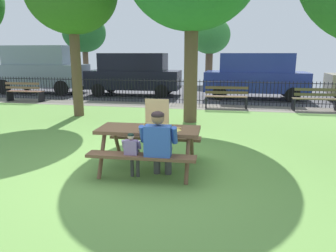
{
  "coord_description": "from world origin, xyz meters",
  "views": [
    {
      "loc": [
        1.59,
        -5.3,
        2.07
      ],
      "look_at": [
        0.43,
        0.36,
        0.75
      ],
      "focal_mm": 34.1,
      "sensor_mm": 36.0,
      "label": 1
    }
  ],
  "objects_px": {
    "pizza_slice_on_table": "(176,130)",
    "park_bench_right": "(316,100)",
    "parked_car_center": "(256,75)",
    "far_tree_left": "(84,33)",
    "park_bench_left": "(25,92)",
    "park_bench_center": "(226,97)",
    "adult_at_table": "(159,143)",
    "picnic_table_foreground": "(149,138)",
    "far_tree_midleft": "(210,36)",
    "child_at_table": "(132,151)",
    "parked_car_far_left": "(41,68)",
    "parked_car_left": "(134,73)",
    "pizza_box_open": "(155,123)"
  },
  "relations": [
    {
      "from": "pizza_box_open",
      "to": "park_bench_center",
      "type": "xyz_separation_m",
      "value": [
        1.08,
        7.0,
        -0.45
      ]
    },
    {
      "from": "far_tree_left",
      "to": "far_tree_midleft",
      "type": "distance_m",
      "value": 9.25
    },
    {
      "from": "child_at_table",
      "to": "parked_car_left",
      "type": "xyz_separation_m",
      "value": [
        -3.33,
        10.62,
        0.6
      ]
    },
    {
      "from": "pizza_slice_on_table",
      "to": "far_tree_left",
      "type": "xyz_separation_m",
      "value": [
        -10.07,
        17.42,
        2.77
      ]
    },
    {
      "from": "park_bench_left",
      "to": "park_bench_center",
      "type": "relative_size",
      "value": 0.99
    },
    {
      "from": "child_at_table",
      "to": "parked_car_far_left",
      "type": "xyz_separation_m",
      "value": [
        -8.45,
        10.62,
        0.8
      ]
    },
    {
      "from": "park_bench_center",
      "to": "parked_car_left",
      "type": "xyz_separation_m",
      "value": [
        -4.65,
        3.03,
        0.68
      ]
    },
    {
      "from": "far_tree_left",
      "to": "park_bench_center",
      "type": "bearing_deg",
      "value": -43.89
    },
    {
      "from": "parked_car_far_left",
      "to": "parked_car_left",
      "type": "height_order",
      "value": "parked_car_far_left"
    },
    {
      "from": "picnic_table_foreground",
      "to": "park_bench_right",
      "type": "height_order",
      "value": "park_bench_right"
    },
    {
      "from": "adult_at_table",
      "to": "park_bench_center",
      "type": "distance_m",
      "value": 7.6
    },
    {
      "from": "parked_car_far_left",
      "to": "adult_at_table",
      "type": "bearing_deg",
      "value": -49.93
    },
    {
      "from": "pizza_slice_on_table",
      "to": "park_bench_left",
      "type": "relative_size",
      "value": 0.17
    },
    {
      "from": "park_bench_left",
      "to": "park_bench_right",
      "type": "distance_m",
      "value": 11.92
    },
    {
      "from": "child_at_table",
      "to": "parked_car_left",
      "type": "bearing_deg",
      "value": 107.39
    },
    {
      "from": "park_bench_center",
      "to": "parked_car_center",
      "type": "bearing_deg",
      "value": 67.83
    },
    {
      "from": "parked_car_center",
      "to": "far_tree_left",
      "type": "distance_m",
      "value": 14.24
    },
    {
      "from": "pizza_slice_on_table",
      "to": "far_tree_left",
      "type": "bearing_deg",
      "value": 120.02
    },
    {
      "from": "picnic_table_foreground",
      "to": "pizza_box_open",
      "type": "relative_size",
      "value": 3.74
    },
    {
      "from": "pizza_slice_on_table",
      "to": "park_bench_right",
      "type": "xyz_separation_m",
      "value": [
        3.9,
        7.09,
        -0.36
      ]
    },
    {
      "from": "child_at_table",
      "to": "parked_car_center",
      "type": "relative_size",
      "value": 0.18
    },
    {
      "from": "child_at_table",
      "to": "far_tree_left",
      "type": "xyz_separation_m",
      "value": [
        -9.42,
        17.93,
        3.05
      ]
    },
    {
      "from": "picnic_table_foreground",
      "to": "parked_car_far_left",
      "type": "height_order",
      "value": "parked_car_far_left"
    },
    {
      "from": "park_bench_center",
      "to": "far_tree_midleft",
      "type": "distance_m",
      "value": 10.81
    },
    {
      "from": "pizza_box_open",
      "to": "parked_car_far_left",
      "type": "relative_size",
      "value": 0.1
    },
    {
      "from": "picnic_table_foreground",
      "to": "far_tree_midleft",
      "type": "relative_size",
      "value": 0.41
    },
    {
      "from": "far_tree_left",
      "to": "park_bench_left",
      "type": "bearing_deg",
      "value": -78.79
    },
    {
      "from": "park_bench_right",
      "to": "far_tree_left",
      "type": "bearing_deg",
      "value": 143.5
    },
    {
      "from": "picnic_table_foreground",
      "to": "parked_car_center",
      "type": "xyz_separation_m",
      "value": [
        2.41,
        10.08,
        0.5
      ]
    },
    {
      "from": "park_bench_right",
      "to": "parked_car_left",
      "type": "xyz_separation_m",
      "value": [
        -7.87,
        3.03,
        0.68
      ]
    },
    {
      "from": "picnic_table_foreground",
      "to": "park_bench_left",
      "type": "bearing_deg",
      "value": 136.81
    },
    {
      "from": "pizza_slice_on_table",
      "to": "adult_at_table",
      "type": "distance_m",
      "value": 0.51
    },
    {
      "from": "far_tree_midleft",
      "to": "pizza_slice_on_table",
      "type": "bearing_deg",
      "value": -87.31
    },
    {
      "from": "pizza_slice_on_table",
      "to": "park_bench_center",
      "type": "relative_size",
      "value": 0.17
    },
    {
      "from": "far_tree_midleft",
      "to": "park_bench_center",
      "type": "bearing_deg",
      "value": -81.77
    },
    {
      "from": "pizza_box_open",
      "to": "far_tree_midleft",
      "type": "bearing_deg",
      "value": 91.38
    },
    {
      "from": "child_at_table",
      "to": "park_bench_left",
      "type": "height_order",
      "value": "park_bench_left"
    },
    {
      "from": "parked_car_far_left",
      "to": "child_at_table",
      "type": "bearing_deg",
      "value": -51.49
    },
    {
      "from": "adult_at_table",
      "to": "parked_car_left",
      "type": "xyz_separation_m",
      "value": [
        -3.77,
        10.57,
        0.44
      ]
    },
    {
      "from": "parked_car_center",
      "to": "far_tree_left",
      "type": "xyz_separation_m",
      "value": [
        -11.98,
        7.31,
        2.45
      ]
    },
    {
      "from": "pizza_box_open",
      "to": "adult_at_table",
      "type": "relative_size",
      "value": 0.42
    },
    {
      "from": "park_bench_right",
      "to": "far_tree_left",
      "type": "relative_size",
      "value": 0.32
    },
    {
      "from": "adult_at_table",
      "to": "far_tree_midleft",
      "type": "bearing_deg",
      "value": 91.98
    },
    {
      "from": "parked_car_left",
      "to": "parked_car_center",
      "type": "bearing_deg",
      "value": -0.0
    },
    {
      "from": "picnic_table_foreground",
      "to": "child_at_table",
      "type": "relative_size",
      "value": 2.27
    },
    {
      "from": "park_bench_center",
      "to": "adult_at_table",
      "type": "bearing_deg",
      "value": -96.63
    },
    {
      "from": "pizza_box_open",
      "to": "park_bench_right",
      "type": "relative_size",
      "value": 0.31
    },
    {
      "from": "park_bench_right",
      "to": "parked_car_left",
      "type": "relative_size",
      "value": 0.35
    },
    {
      "from": "park_bench_left",
      "to": "parked_car_center",
      "type": "relative_size",
      "value": 0.35
    },
    {
      "from": "pizza_box_open",
      "to": "parked_car_left",
      "type": "bearing_deg",
      "value": 109.58
    }
  ]
}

